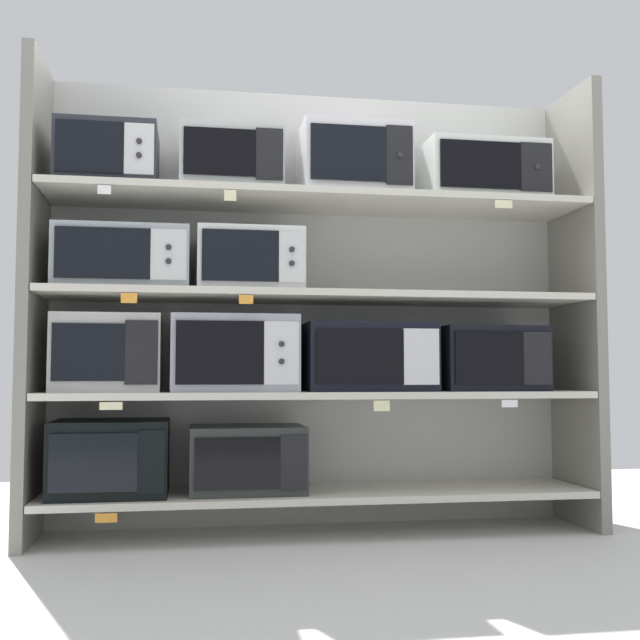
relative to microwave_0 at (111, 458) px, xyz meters
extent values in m
cube|color=silver|center=(0.90, -1.00, -0.36)|extent=(6.41, 6.00, 0.02)
cube|color=#B2B2AD|center=(0.90, 0.26, 0.68)|extent=(2.61, 0.04, 2.06)
cube|color=gray|center=(-0.33, 0.00, 0.68)|extent=(0.05, 0.48, 2.06)
cube|color=gray|center=(2.14, 0.00, 0.68)|extent=(0.05, 0.48, 2.06)
cube|color=beige|center=(0.90, 0.00, -0.17)|extent=(2.41, 0.48, 0.03)
cube|color=black|center=(0.00, 0.00, 0.00)|extent=(0.48, 0.38, 0.32)
cube|color=black|center=(-0.05, -0.19, 0.00)|extent=(0.35, 0.01, 0.23)
cube|color=black|center=(0.18, -0.19, 0.00)|extent=(0.11, 0.01, 0.25)
cube|color=#292E2B|center=(0.58, 0.00, -0.01)|extent=(0.50, 0.35, 0.29)
cube|color=black|center=(0.53, -0.18, -0.01)|extent=(0.36, 0.01, 0.21)
cube|color=black|center=(0.76, -0.17, -0.01)|extent=(0.11, 0.01, 0.23)
cube|color=orange|center=(0.01, -0.24, -0.21)|extent=(0.09, 0.00, 0.04)
cube|color=beige|center=(0.90, 0.00, 0.26)|extent=(2.41, 0.48, 0.03)
cube|color=#BCB9B9|center=(-0.02, 0.00, 0.44)|extent=(0.45, 0.34, 0.33)
cube|color=black|center=(-0.08, -0.17, 0.44)|extent=(0.29, 0.01, 0.23)
cube|color=black|center=(0.13, -0.17, 0.44)|extent=(0.13, 0.01, 0.26)
cube|color=#989AA6|center=(0.52, 0.00, 0.44)|extent=(0.54, 0.41, 0.33)
cube|color=black|center=(0.45, -0.20, 0.44)|extent=(0.36, 0.01, 0.26)
cube|color=silver|center=(0.70, -0.20, 0.44)|extent=(0.15, 0.01, 0.26)
cylinder|color=#262628|center=(0.70, -0.21, 0.41)|extent=(0.02, 0.01, 0.02)
cylinder|color=#262628|center=(0.70, -0.21, 0.48)|extent=(0.02, 0.01, 0.02)
cube|color=black|center=(1.12, 0.00, 0.43)|extent=(0.57, 0.39, 0.30)
cube|color=black|center=(1.04, -0.20, 0.43)|extent=(0.38, 0.01, 0.23)
cube|color=silver|center=(1.31, -0.20, 0.43)|extent=(0.16, 0.01, 0.24)
cube|color=black|center=(1.68, 0.00, 0.42)|extent=(0.47, 0.40, 0.29)
cube|color=black|center=(1.62, -0.20, 0.42)|extent=(0.31, 0.01, 0.23)
cube|color=black|center=(1.84, -0.20, 0.42)|extent=(0.13, 0.01, 0.23)
cube|color=beige|center=(0.02, -0.24, 0.23)|extent=(0.09, 0.00, 0.03)
cube|color=beige|center=(1.13, -0.24, 0.22)|extent=(0.07, 0.00, 0.04)
cube|color=white|center=(1.69, -0.24, 0.23)|extent=(0.07, 0.00, 0.03)
cube|color=beige|center=(0.90, 0.00, 0.70)|extent=(2.41, 0.48, 0.03)
cube|color=#9BA4A9|center=(0.04, 0.00, 0.85)|extent=(0.56, 0.37, 0.27)
cube|color=black|center=(-0.03, -0.19, 0.85)|extent=(0.38, 0.01, 0.21)
cube|color=silver|center=(0.24, -0.19, 0.85)|extent=(0.15, 0.01, 0.21)
cylinder|color=#262628|center=(0.24, -0.20, 0.82)|extent=(0.02, 0.01, 0.02)
cylinder|color=#262628|center=(0.24, -0.20, 0.88)|extent=(0.02, 0.01, 0.02)
cube|color=silver|center=(0.58, 0.00, 0.85)|extent=(0.46, 0.38, 0.27)
cube|color=black|center=(0.53, -0.19, 0.85)|extent=(0.32, 0.01, 0.22)
cube|color=silver|center=(0.75, -0.19, 0.85)|extent=(0.11, 0.01, 0.22)
cylinder|color=#262628|center=(0.75, -0.20, 0.82)|extent=(0.02, 0.01, 0.02)
cylinder|color=#262628|center=(0.75, -0.20, 0.88)|extent=(0.02, 0.01, 0.02)
cube|color=orange|center=(0.08, -0.24, 0.66)|extent=(0.06, 0.00, 0.04)
cube|color=orange|center=(0.55, -0.24, 0.66)|extent=(0.06, 0.00, 0.04)
cube|color=beige|center=(0.90, 0.00, 1.14)|extent=(2.41, 0.48, 0.03)
cube|color=#282B33|center=(-0.03, 0.00, 1.29)|extent=(0.42, 0.38, 0.27)
cube|color=black|center=(-0.09, -0.19, 1.29)|extent=(0.27, 0.01, 0.22)
cube|color=silver|center=(0.11, -0.19, 1.29)|extent=(0.12, 0.01, 0.21)
cylinder|color=#262628|center=(0.11, -0.20, 1.26)|extent=(0.02, 0.01, 0.02)
cylinder|color=#262628|center=(0.11, -0.20, 1.32)|extent=(0.02, 0.01, 0.02)
cube|color=#B3BCB8|center=(0.50, 0.00, 1.29)|extent=(0.45, 0.36, 0.28)
cube|color=black|center=(0.44, -0.18, 1.29)|extent=(0.30, 0.01, 0.20)
cube|color=black|center=(0.65, -0.18, 1.29)|extent=(0.12, 0.01, 0.22)
cube|color=silver|center=(1.06, 0.00, 1.32)|extent=(0.49, 0.32, 0.33)
cube|color=black|center=(1.00, -0.16, 1.32)|extent=(0.34, 0.01, 0.25)
cube|color=black|center=(1.23, -0.16, 1.32)|extent=(0.12, 0.01, 0.27)
cylinder|color=#262628|center=(1.23, -0.17, 1.32)|extent=(0.02, 0.01, 0.02)
cube|color=silver|center=(1.68, 0.00, 1.29)|extent=(0.56, 0.33, 0.28)
cube|color=black|center=(1.61, -0.16, 1.29)|extent=(0.38, 0.01, 0.22)
cube|color=black|center=(1.87, -0.16, 1.29)|extent=(0.15, 0.01, 0.22)
cylinder|color=#262628|center=(1.87, -0.17, 1.29)|extent=(0.02, 0.01, 0.02)
cube|color=white|center=(-0.02, -0.24, 1.10)|extent=(0.05, 0.00, 0.04)
cube|color=beige|center=(0.48, -0.24, 1.09)|extent=(0.05, 0.00, 0.05)
cube|color=beige|center=(1.68, -0.24, 1.10)|extent=(0.08, 0.00, 0.04)
camera|label=1|loc=(0.32, -3.52, 0.35)|focal=44.82mm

